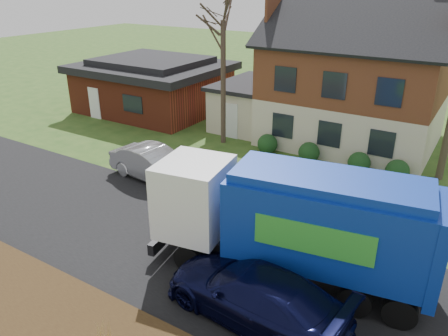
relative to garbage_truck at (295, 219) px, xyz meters
The scene contains 10 objects.
ground 4.88m from the garbage_truck, behind, with size 120.00×120.00×0.00m, color #294C19.
road 4.87m from the garbage_truck, behind, with size 80.00×7.00×0.02m, color black.
mulch_verge 7.45m from the garbage_truck, 127.41° to the right, with size 80.00×3.50×0.30m, color black.
main_house 13.94m from the garbage_truck, 102.01° to the left, with size 12.95×8.95×9.26m.
ranch_house 20.65m from the garbage_truck, 142.41° to the left, with size 9.80×8.20×3.70m.
garbage_truck is the anchor object (origin of this frame).
silver_sedan 9.27m from the garbage_truck, 158.24° to the left, with size 1.64×4.71×1.55m, color #ADAFB5.
navy_wagon 2.59m from the garbage_truck, 94.01° to the right, with size 2.22×5.46×1.58m, color black.
tree_front_west 13.88m from the garbage_truck, 131.99° to the left, with size 3.17×3.17×9.43m.
grass_clump_mid 6.23m from the garbage_truck, 115.66° to the right, with size 0.38×0.31×1.05m.
Camera 1 is at (8.60, -10.42, 8.82)m, focal length 35.00 mm.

